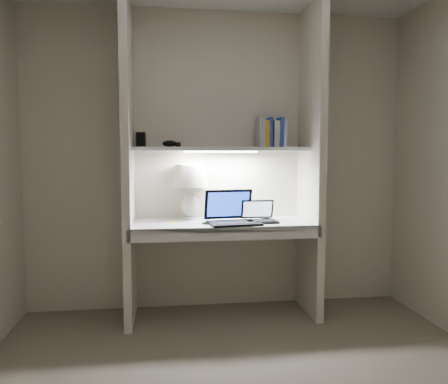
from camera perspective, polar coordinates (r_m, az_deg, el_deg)
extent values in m
cube|color=beige|center=(3.73, -0.78, 4.05)|extent=(3.20, 0.01, 2.50)
cube|color=beige|center=(3.44, -12.41, 3.87)|extent=(0.06, 0.55, 2.50)
cube|color=beige|center=(3.62, 11.32, 3.94)|extent=(0.06, 0.55, 2.50)
cube|color=white|center=(3.50, -0.23, -4.22)|extent=(1.40, 0.55, 0.04)
cube|color=silver|center=(3.25, 0.36, -5.46)|extent=(1.46, 0.03, 0.10)
cube|color=silver|center=(3.55, -0.43, 5.63)|extent=(1.40, 0.36, 0.03)
cube|color=white|center=(3.55, -0.43, 5.27)|extent=(0.60, 0.04, 0.02)
cylinder|color=white|center=(3.65, -4.41, -3.38)|extent=(0.11, 0.11, 0.02)
ellipsoid|color=white|center=(3.64, -4.42, -1.76)|extent=(0.16, 0.16, 0.20)
cylinder|color=white|center=(3.63, -4.44, 0.03)|extent=(0.02, 0.02, 0.08)
sphere|color=#FFD899|center=(3.62, -4.45, 1.34)|extent=(0.05, 0.05, 0.05)
cube|color=black|center=(3.37, 1.32, -4.08)|extent=(0.42, 0.32, 0.02)
cube|color=black|center=(3.37, 1.32, -3.92)|extent=(0.35, 0.23, 0.00)
cube|color=black|center=(3.51, 0.54, -1.60)|extent=(0.39, 0.12, 0.24)
cube|color=blue|center=(3.50, 0.57, -1.61)|extent=(0.34, 0.10, 0.20)
cube|color=black|center=(3.47, 4.77, -3.85)|extent=(0.27, 0.19, 0.02)
cube|color=black|center=(3.46, 4.77, -3.69)|extent=(0.23, 0.13, 0.00)
cube|color=black|center=(3.56, 4.37, -2.23)|extent=(0.26, 0.06, 0.15)
cube|color=silver|center=(3.56, 4.39, -2.25)|extent=(0.23, 0.04, 0.13)
cube|color=silver|center=(3.71, 0.06, -2.17)|extent=(0.13, 0.12, 0.16)
ellipsoid|color=black|center=(3.55, 5.45, -3.53)|extent=(0.10, 0.07, 0.03)
torus|color=black|center=(3.41, -1.78, -4.03)|extent=(0.13, 0.13, 0.01)
cube|color=gold|center=(3.49, -6.74, -3.94)|extent=(0.10, 0.10, 0.00)
cube|color=silver|center=(3.69, 7.75, 7.47)|extent=(0.04, 0.16, 0.22)
cube|color=#2847A2|center=(3.68, 7.27, 7.70)|extent=(0.05, 0.16, 0.25)
cube|color=beige|center=(3.67, 6.66, 7.50)|extent=(0.04, 0.16, 0.22)
cube|color=#2641A8|center=(3.66, 5.91, 7.73)|extent=(0.03, 0.16, 0.24)
cube|color=orange|center=(3.65, 5.43, 7.52)|extent=(0.04, 0.16, 0.22)
cube|color=#AAA9AD|center=(3.64, 4.81, 7.75)|extent=(0.04, 0.16, 0.24)
cube|color=black|center=(3.60, -10.81, 6.73)|extent=(0.08, 0.06, 0.12)
ellipsoid|color=black|center=(3.53, -7.10, 6.29)|extent=(0.15, 0.13, 0.05)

